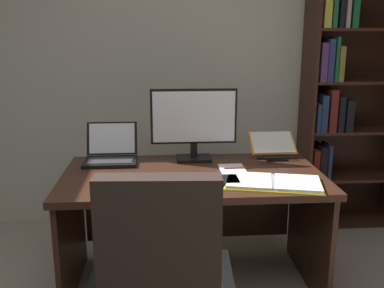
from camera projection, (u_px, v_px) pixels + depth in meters
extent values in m
cube|color=beige|center=(170.00, 68.00, 3.53)|extent=(5.01, 0.12, 2.53)
cube|color=#381E14|center=(193.00, 177.00, 2.59)|extent=(1.53, 0.82, 0.04)
cube|color=#381E14|center=(72.00, 238.00, 2.63)|extent=(0.03, 0.76, 0.69)
cube|color=#381E14|center=(309.00, 230.00, 2.73)|extent=(0.03, 0.76, 0.69)
cube|color=#381E14|center=(188.00, 205.00, 3.04)|extent=(1.41, 0.03, 0.49)
cube|color=#381E14|center=(307.00, 106.00, 3.44)|extent=(0.02, 0.34, 1.96)
cube|color=#381E14|center=(346.00, 102.00, 3.63)|extent=(0.79, 0.01, 1.96)
cube|color=#381E14|center=(344.00, 219.00, 3.71)|extent=(0.74, 0.32, 0.02)
cube|color=gray|center=(308.00, 207.00, 3.61)|extent=(0.04, 0.24, 0.26)
cube|color=gray|center=(316.00, 206.00, 3.61)|extent=(0.05, 0.22, 0.27)
cube|color=#195633|center=(322.00, 205.00, 3.63)|extent=(0.04, 0.27, 0.26)
cube|color=gray|center=(328.00, 207.00, 3.64)|extent=(0.04, 0.26, 0.23)
cube|color=#381E14|center=(348.00, 176.00, 3.61)|extent=(0.74, 0.32, 0.02)
cube|color=maroon|center=(312.00, 162.00, 3.52)|extent=(0.04, 0.24, 0.24)
cube|color=black|center=(318.00, 161.00, 3.53)|extent=(0.06, 0.26, 0.26)
cube|color=navy|center=(326.00, 161.00, 3.50)|extent=(0.03, 0.20, 0.28)
cube|color=#381E14|center=(352.00, 130.00, 3.52)|extent=(0.74, 0.32, 0.02)
cube|color=navy|center=(314.00, 116.00, 3.42)|extent=(0.03, 0.23, 0.22)
cube|color=navy|center=(320.00, 112.00, 3.42)|extent=(0.05, 0.24, 0.28)
cube|color=maroon|center=(328.00, 109.00, 3.43)|extent=(0.06, 0.26, 0.33)
cube|color=black|center=(338.00, 113.00, 3.40)|extent=(0.05, 0.19, 0.28)
cube|color=black|center=(344.00, 114.00, 3.45)|extent=(0.06, 0.27, 0.25)
cube|color=#381E14|center=(357.00, 81.00, 3.42)|extent=(0.74, 0.32, 0.02)
cube|color=#512D66|center=(319.00, 62.00, 3.32)|extent=(0.05, 0.24, 0.28)
cube|color=navy|center=(326.00, 60.00, 3.33)|extent=(0.04, 0.25, 0.31)
cube|color=#195633|center=(333.00, 59.00, 3.30)|extent=(0.03, 0.20, 0.32)
cube|color=olive|center=(336.00, 63.00, 3.34)|extent=(0.04, 0.25, 0.26)
cube|color=#381E14|center=(361.00, 30.00, 3.32)|extent=(0.74, 0.32, 0.02)
cube|color=gold|center=(324.00, 6.00, 3.22)|extent=(0.05, 0.23, 0.31)
cube|color=#195633|center=(330.00, 8.00, 3.23)|extent=(0.03, 0.25, 0.29)
cube|color=black|center=(336.00, 8.00, 3.24)|extent=(0.03, 0.26, 0.29)
cube|color=gray|center=(344.00, 12.00, 3.23)|extent=(0.03, 0.20, 0.22)
cube|color=#195633|center=(351.00, 7.00, 3.23)|extent=(0.04, 0.22, 0.30)
cube|color=#2D231E|center=(159.00, 252.00, 1.68)|extent=(0.48, 0.13, 0.61)
cube|color=black|center=(98.00, 275.00, 1.92)|extent=(0.07, 0.39, 0.04)
cube|color=black|center=(226.00, 274.00, 1.93)|extent=(0.07, 0.39, 0.04)
cube|color=black|center=(194.00, 158.00, 2.86)|extent=(0.22, 0.16, 0.02)
cylinder|color=black|center=(194.00, 150.00, 2.84)|extent=(0.04, 0.04, 0.09)
cube|color=black|center=(194.00, 116.00, 2.80)|extent=(0.55, 0.02, 0.35)
cube|color=white|center=(194.00, 117.00, 2.78)|extent=(0.52, 0.00, 0.32)
cube|color=black|center=(110.00, 162.00, 2.78)|extent=(0.33, 0.23, 0.02)
cube|color=#2D2D30|center=(110.00, 161.00, 2.76)|extent=(0.28, 0.13, 0.00)
cube|color=black|center=(112.00, 138.00, 2.90)|extent=(0.33, 0.08, 0.21)
cube|color=white|center=(112.00, 138.00, 2.90)|extent=(0.30, 0.07, 0.19)
cube|color=black|center=(200.00, 181.00, 2.41)|extent=(0.42, 0.15, 0.02)
ellipsoid|color=black|center=(145.00, 181.00, 2.39)|extent=(0.06, 0.10, 0.04)
cube|color=black|center=(275.00, 158.00, 2.88)|extent=(0.14, 0.12, 0.01)
cube|color=black|center=(277.00, 158.00, 2.83)|extent=(0.27, 0.01, 0.01)
cube|color=orange|center=(272.00, 143.00, 2.95)|extent=(0.30, 0.19, 0.12)
cube|color=white|center=(272.00, 142.00, 2.94)|extent=(0.28, 0.17, 0.11)
cube|color=yellow|center=(249.00, 183.00, 2.41)|extent=(0.32, 0.33, 0.01)
cube|color=yellow|center=(298.00, 185.00, 2.37)|extent=(0.32, 0.33, 0.01)
cube|color=white|center=(249.00, 181.00, 2.41)|extent=(0.30, 0.31, 0.02)
cube|color=white|center=(298.00, 183.00, 2.37)|extent=(0.30, 0.31, 0.02)
cylinder|color=#B7B7BC|center=(273.00, 182.00, 2.39)|extent=(0.08, 0.25, 0.02)
cube|color=white|center=(233.00, 169.00, 2.64)|extent=(0.15, 0.21, 0.01)
cylinder|color=maroon|center=(236.00, 168.00, 2.64)|extent=(0.14, 0.01, 0.01)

